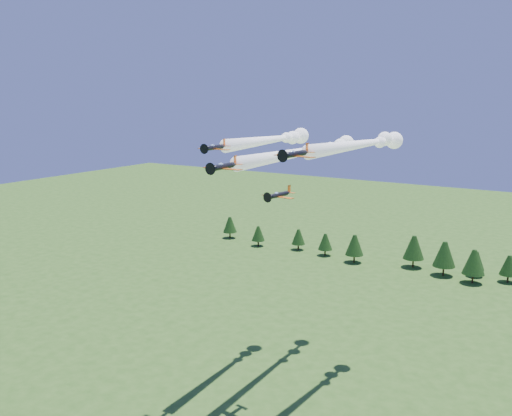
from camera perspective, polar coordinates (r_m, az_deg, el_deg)
The scene contains 5 objects.
plane_lead at distance 120.48m, azimuth 5.44°, elevation 5.74°, with size 7.04×57.91×3.70m.
plane_left at distance 123.92m, azimuth 1.89°, elevation 6.90°, with size 6.46×40.71×3.70m.
plane_right at distance 114.77m, azimuth 10.82°, elevation 6.35°, with size 8.59×45.30×3.70m.
plane_slot at distance 105.80m, azimuth 2.29°, elevation 1.32°, with size 6.78×7.36×2.37m.
treeline at distance 201.02m, azimuth 19.41°, elevation -4.71°, with size 169.85×14.19×11.90m.
Camera 1 is at (51.56, -82.43, 59.41)m, focal length 40.00 mm.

